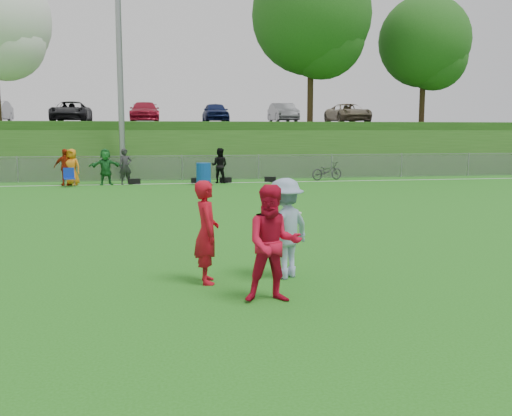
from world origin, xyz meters
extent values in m
plane|color=#236916|center=(0.00, 0.00, 0.00)|extent=(120.00, 120.00, 0.00)
cube|color=white|center=(0.00, 18.00, 0.01)|extent=(60.00, 0.10, 0.01)
cube|color=gray|center=(0.00, 20.00, 0.60)|extent=(58.00, 0.02, 1.20)
cube|color=gray|center=(0.00, 20.00, 1.25)|extent=(58.00, 0.04, 0.04)
cylinder|color=gray|center=(-3.00, 20.80, 6.00)|extent=(0.30, 0.30, 12.00)
cube|color=#214F16|center=(0.00, 31.00, 1.50)|extent=(120.00, 18.00, 3.00)
cube|color=black|center=(0.00, 33.00, 3.05)|extent=(120.00, 12.00, 0.10)
sphere|color=white|center=(-9.40, 24.70, 7.50)|extent=(4.50, 4.50, 4.50)
cylinder|color=black|center=(8.00, 24.50, 7.25)|extent=(0.36, 0.36, 8.50)
sphere|color=#174B14|center=(8.00, 24.50, 9.38)|extent=(7.14, 7.14, 7.14)
sphere|color=#174B14|center=(8.60, 24.20, 8.10)|extent=(5.10, 5.10, 5.10)
cylinder|color=black|center=(16.00, 26.00, 6.50)|extent=(0.36, 0.36, 7.00)
sphere|color=#174B14|center=(16.00, 26.00, 8.25)|extent=(5.88, 5.88, 5.88)
sphere|color=#174B14|center=(16.60, 25.70, 7.20)|extent=(4.20, 4.20, 4.20)
imported|color=black|center=(-7.00, 32.00, 3.82)|extent=(2.39, 5.18, 1.44)
imported|color=maroon|center=(-2.00, 32.00, 3.82)|extent=(2.02, 4.96, 1.44)
imported|color=#111D4C|center=(3.00, 32.00, 3.82)|extent=(1.70, 4.23, 1.44)
imported|color=slate|center=(8.00, 32.00, 3.82)|extent=(1.52, 4.37, 1.44)
imported|color=gray|center=(13.00, 32.00, 3.82)|extent=(2.39, 5.18, 1.44)
imported|color=#A3250B|center=(-5.46, 18.00, 0.85)|extent=(1.02, 0.49, 1.69)
imported|color=orange|center=(-5.16, 18.00, 0.85)|extent=(0.97, 0.81, 1.69)
imported|color=#1D6D2B|center=(-3.64, 18.00, 0.85)|extent=(1.64, 0.80, 1.69)
imported|color=#28282A|center=(-2.74, 18.00, 0.85)|extent=(0.72, 0.59, 1.69)
imported|color=black|center=(1.72, 18.00, 0.85)|extent=(1.01, 0.91, 1.69)
cube|color=black|center=(-2.35, 18.10, 0.13)|extent=(0.58, 0.36, 0.26)
cube|color=black|center=(0.64, 18.10, 0.13)|extent=(0.61, 0.45, 0.26)
cube|color=black|center=(2.02, 18.10, 0.13)|extent=(0.59, 0.36, 0.26)
cube|color=black|center=(4.25, 18.10, 0.13)|extent=(0.61, 0.46, 0.26)
imported|color=#B40C1B|center=(-0.53, -0.20, 0.86)|extent=(0.43, 0.64, 1.72)
imported|color=red|center=(0.35, -1.44, 0.87)|extent=(0.90, 0.72, 1.75)
imported|color=#8CA1C3|center=(0.82, -0.10, 0.86)|extent=(1.28, 1.17, 1.72)
cylinder|color=white|center=(1.22, 0.77, 1.00)|extent=(0.24, 0.24, 0.02)
cylinder|color=#0E44A0|center=(0.88, 17.23, 0.51)|extent=(0.83, 0.83, 1.03)
cube|color=#0F2EA8|center=(-5.17, 17.20, 0.38)|extent=(0.57, 0.57, 0.05)
cube|color=#0F2EA8|center=(-5.23, 17.42, 0.62)|extent=(0.47, 0.15, 0.48)
imported|color=#2B2A2D|center=(7.35, 18.73, 0.46)|extent=(1.87, 1.08, 0.93)
camera|label=1|loc=(-1.33, -9.49, 2.52)|focal=40.00mm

